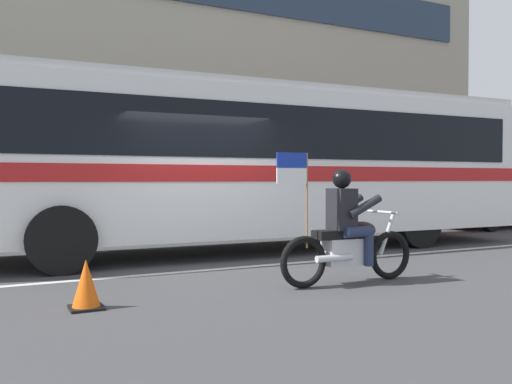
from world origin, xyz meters
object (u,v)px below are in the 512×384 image
object	(u,v)px
traffic_cone	(86,286)
fire_hydrant	(279,213)
motorcycle_with_rider	(347,235)
transit_bus	(251,156)
parked_hatchback_downstreet	(499,198)

from	to	relation	value
traffic_cone	fire_hydrant	bearing A→B (deg)	47.15
fire_hydrant	traffic_cone	distance (m)	8.92
motorcycle_with_rider	fire_hydrant	size ratio (longest dim) A/B	2.93
transit_bus	fire_hydrant	world-z (taller)	transit_bus
parked_hatchback_downstreet	fire_hydrant	xyz separation A→B (m)	(-6.59, 1.60, -0.33)
transit_bus	parked_hatchback_downstreet	world-z (taller)	transit_bus
parked_hatchback_downstreet	traffic_cone	bearing A→B (deg)	-158.69
traffic_cone	parked_hatchback_downstreet	bearing A→B (deg)	21.31
transit_bus	motorcycle_with_rider	world-z (taller)	transit_bus
motorcycle_with_rider	traffic_cone	distance (m)	3.46
parked_hatchback_downstreet	traffic_cone	world-z (taller)	parked_hatchback_downstreet
fire_hydrant	parked_hatchback_downstreet	bearing A→B (deg)	-13.62
transit_bus	motorcycle_with_rider	xyz separation A→B (m)	(-0.33, -3.67, -1.22)
fire_hydrant	transit_bus	bearing A→B (deg)	-127.66
motorcycle_with_rider	parked_hatchback_downstreet	world-z (taller)	motorcycle_with_rider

